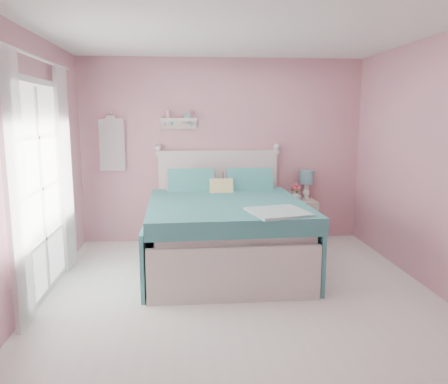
{
  "coord_description": "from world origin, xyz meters",
  "views": [
    {
      "loc": [
        -0.52,
        -4.0,
        1.79
      ],
      "look_at": [
        -0.07,
        1.2,
        0.89
      ],
      "focal_mm": 35.0,
      "sensor_mm": 36.0,
      "label": 1
    }
  ],
  "objects": [
    {
      "name": "curtain_far",
      "position": [
        -1.92,
        1.14,
        1.18
      ],
      "size": [
        0.04,
        0.4,
        2.32
      ],
      "primitive_type": "cube",
      "color": "white",
      "rests_on": "floor"
    },
    {
      "name": "bed",
      "position": [
        -0.07,
        1.12,
        0.43
      ],
      "size": [
        1.83,
        2.29,
        1.31
      ],
      "rotation": [
        0.0,
        0.0,
        0.03
      ],
      "color": "silver",
      "rests_on": "floor"
    },
    {
      "name": "curtain_near",
      "position": [
        -1.92,
        -0.34,
        1.18
      ],
      "size": [
        0.04,
        0.4,
        2.32
      ],
      "primitive_type": "cube",
      "color": "white",
      "rests_on": "floor"
    },
    {
      "name": "floor",
      "position": [
        0.0,
        0.0,
        0.0
      ],
      "size": [
        4.5,
        4.5,
        0.0
      ],
      "primitive_type": "plane",
      "color": "silver",
      "rests_on": "ground"
    },
    {
      "name": "french_door",
      "position": [
        -1.97,
        0.4,
        1.07
      ],
      "size": [
        0.04,
        1.32,
        2.16
      ],
      "color": "silver",
      "rests_on": "floor"
    },
    {
      "name": "table_lamp",
      "position": [
        1.21,
        2.12,
        0.89
      ],
      "size": [
        0.21,
        0.21,
        0.42
      ],
      "color": "white",
      "rests_on": "nightstand"
    },
    {
      "name": "hanging_dress",
      "position": [
        -1.55,
        2.18,
        1.4
      ],
      "size": [
        0.34,
        0.03,
        0.72
      ],
      "primitive_type": "cube",
      "color": "white",
      "rests_on": "room_shell"
    },
    {
      "name": "roses",
      "position": [
        1.03,
        2.04,
        0.79
      ],
      "size": [
        0.14,
        0.11,
        0.12
      ],
      "color": "#DE4B5F",
      "rests_on": "vase"
    },
    {
      "name": "teacup",
      "position": [
        1.02,
        1.92,
        0.63
      ],
      "size": [
        0.1,
        0.1,
        0.07
      ],
      "primitive_type": "imported",
      "rotation": [
        0.0,
        0.0,
        -0.1
      ],
      "color": "pink",
      "rests_on": "nightstand"
    },
    {
      "name": "wall_shelf",
      "position": [
        -0.63,
        2.19,
        1.73
      ],
      "size": [
        0.5,
        0.15,
        0.25
      ],
      "color": "silver",
      "rests_on": "room_shell"
    },
    {
      "name": "room_shell",
      "position": [
        0.0,
        0.0,
        1.58
      ],
      "size": [
        4.5,
        4.5,
        4.5
      ],
      "color": "#C27B94",
      "rests_on": "floor"
    },
    {
      "name": "vase",
      "position": [
        1.04,
        2.04,
        0.68
      ],
      "size": [
        0.19,
        0.19,
        0.15
      ],
      "primitive_type": "imported",
      "rotation": [
        0.0,
        0.0,
        0.37
      ],
      "color": "silver",
      "rests_on": "nightstand"
    },
    {
      "name": "nightstand",
      "position": [
        1.11,
        2.02,
        0.3
      ],
      "size": [
        0.41,
        0.41,
        0.6
      ],
      "color": "beige",
      "rests_on": "floor"
    }
  ]
}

